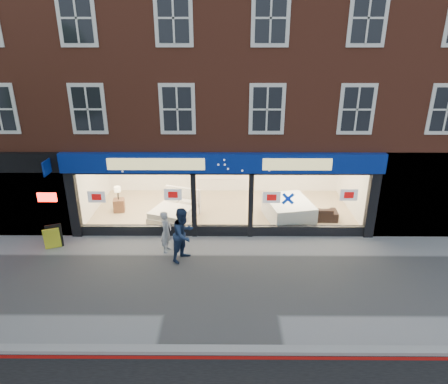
{
  "coord_description": "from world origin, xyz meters",
  "views": [
    {
      "loc": [
        0.14,
        -10.42,
        7.23
      ],
      "look_at": [
        0.06,
        2.5,
        2.01
      ],
      "focal_mm": 32.0,
      "sensor_mm": 36.0,
      "label": 1
    }
  ],
  "objects_px": {
    "display_bed": "(175,212)",
    "mattress_stack": "(288,210)",
    "a_board": "(53,237)",
    "pedestrian_blue": "(184,234)",
    "pedestrian_grey": "(166,232)",
    "sofa": "(314,213)"
  },
  "relations": [
    {
      "from": "mattress_stack",
      "to": "a_board",
      "type": "height_order",
      "value": "mattress_stack"
    },
    {
      "from": "mattress_stack",
      "to": "pedestrian_blue",
      "type": "height_order",
      "value": "pedestrian_blue"
    },
    {
      "from": "a_board",
      "to": "display_bed",
      "type": "bearing_deg",
      "value": 6.88
    },
    {
      "from": "display_bed",
      "to": "a_board",
      "type": "distance_m",
      "value": 4.64
    },
    {
      "from": "display_bed",
      "to": "a_board",
      "type": "height_order",
      "value": "display_bed"
    },
    {
      "from": "display_bed",
      "to": "pedestrian_grey",
      "type": "height_order",
      "value": "pedestrian_grey"
    },
    {
      "from": "mattress_stack",
      "to": "pedestrian_blue",
      "type": "distance_m",
      "value": 4.9
    },
    {
      "from": "sofa",
      "to": "pedestrian_blue",
      "type": "distance_m",
      "value": 5.81
    },
    {
      "from": "display_bed",
      "to": "mattress_stack",
      "type": "relative_size",
      "value": 0.97
    },
    {
      "from": "pedestrian_grey",
      "to": "pedestrian_blue",
      "type": "xyz_separation_m",
      "value": [
        0.67,
        -0.53,
        0.18
      ]
    },
    {
      "from": "mattress_stack",
      "to": "a_board",
      "type": "bearing_deg",
      "value": -165.79
    },
    {
      "from": "display_bed",
      "to": "a_board",
      "type": "relative_size",
      "value": 2.69
    },
    {
      "from": "display_bed",
      "to": "pedestrian_grey",
      "type": "bearing_deg",
      "value": -69.45
    },
    {
      "from": "display_bed",
      "to": "pedestrian_blue",
      "type": "bearing_deg",
      "value": -56.8
    },
    {
      "from": "a_board",
      "to": "pedestrian_blue",
      "type": "distance_m",
      "value": 4.81
    },
    {
      "from": "mattress_stack",
      "to": "pedestrian_grey",
      "type": "xyz_separation_m",
      "value": [
        -4.6,
        -2.37,
        0.25
      ]
    },
    {
      "from": "pedestrian_grey",
      "to": "pedestrian_blue",
      "type": "distance_m",
      "value": 0.87
    },
    {
      "from": "pedestrian_grey",
      "to": "pedestrian_blue",
      "type": "relative_size",
      "value": 0.81
    },
    {
      "from": "sofa",
      "to": "pedestrian_grey",
      "type": "distance_m",
      "value": 6.15
    },
    {
      "from": "a_board",
      "to": "pedestrian_grey",
      "type": "xyz_separation_m",
      "value": [
        4.06,
        -0.18,
        0.33
      ]
    },
    {
      "from": "sofa",
      "to": "a_board",
      "type": "xyz_separation_m",
      "value": [
        -9.71,
        -2.23,
        0.05
      ]
    },
    {
      "from": "mattress_stack",
      "to": "sofa",
      "type": "distance_m",
      "value": 1.06
    }
  ]
}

